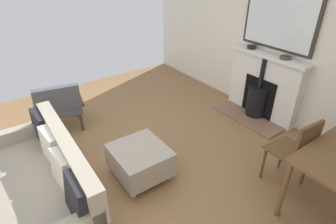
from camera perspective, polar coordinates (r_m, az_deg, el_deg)
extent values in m
cube|color=olive|center=(3.53, -11.73, -11.70)|extent=(5.53, 5.49, 0.01)
cube|color=silver|center=(4.55, 20.72, 16.66)|extent=(0.12, 5.49, 2.79)
cube|color=brown|center=(4.60, 16.34, -1.24)|extent=(0.42, 1.15, 0.03)
cube|color=silver|center=(4.60, 19.58, 5.04)|extent=(0.18, 1.21, 0.99)
cube|color=black|center=(4.61, 18.73, 3.12)|extent=(0.06, 0.57, 0.62)
cylinder|color=black|center=(4.62, 18.27, 2.13)|extent=(0.32, 0.32, 0.47)
cylinder|color=black|center=(4.51, 18.77, 4.86)|extent=(0.33, 0.33, 0.02)
cylinder|color=black|center=(4.42, 19.29, 7.75)|extent=(0.07, 0.07, 0.47)
cube|color=silver|center=(4.40, 20.55, 11.10)|extent=(0.23, 1.29, 0.05)
cube|color=#2D2823|center=(4.34, 22.69, 18.38)|extent=(0.04, 1.16, 0.98)
cube|color=silver|center=(4.33, 22.53, 18.37)|extent=(0.01, 1.08, 0.90)
cylinder|color=black|center=(4.57, 17.23, 12.95)|extent=(0.14, 0.14, 0.05)
torus|color=black|center=(4.56, 17.27, 13.18)|extent=(0.14, 0.14, 0.01)
cylinder|color=#47382D|center=(4.25, 23.55, 10.49)|extent=(0.16, 0.16, 0.04)
torus|color=#47382D|center=(4.25, 23.59, 10.68)|extent=(0.16, 0.16, 0.01)
cylinder|color=#B2B2B7|center=(3.83, -31.88, -11.57)|extent=(0.04, 0.04, 0.10)
cylinder|color=#B2B2B7|center=(3.84, -22.52, -8.79)|extent=(0.04, 0.04, 0.10)
cube|color=gray|center=(3.11, -25.59, -14.96)|extent=(0.84, 1.76, 0.32)
cube|color=gray|center=(2.92, -20.61, -8.00)|extent=(0.18, 1.75, 0.38)
cube|color=gray|center=(3.63, -29.01, -4.09)|extent=(0.77, 0.14, 0.16)
cube|color=black|center=(3.47, -25.14, -2.97)|extent=(0.14, 0.38, 0.38)
cube|color=beige|center=(3.10, -23.40, -6.79)|extent=(0.16, 0.37, 0.37)
cube|color=beige|center=(2.78, -21.37, -11.25)|extent=(0.16, 0.34, 0.34)
cube|color=black|center=(2.44, -18.53, -16.98)|extent=(0.16, 0.37, 0.38)
cylinder|color=#B2B2B7|center=(3.47, -11.42, -11.52)|extent=(0.03, 0.03, 0.09)
cylinder|color=#B2B2B7|center=(3.12, -7.22, -16.86)|extent=(0.03, 0.03, 0.09)
cylinder|color=#B2B2B7|center=(3.62, -4.48, -8.79)|extent=(0.03, 0.03, 0.09)
cylinder|color=#B2B2B7|center=(3.29, 0.31, -13.46)|extent=(0.03, 0.03, 0.09)
cube|color=gray|center=(3.23, -5.91, -9.96)|extent=(0.61, 0.65, 0.30)
cube|color=#4C3321|center=(4.66, -18.80, 0.90)|extent=(0.05, 0.05, 0.32)
cube|color=#4C3321|center=(4.66, -24.93, -0.44)|extent=(0.05, 0.05, 0.32)
cube|color=#4C3321|center=(4.25, -17.84, -1.93)|extent=(0.05, 0.05, 0.32)
cube|color=#4C3321|center=(4.25, -24.57, -3.41)|extent=(0.05, 0.05, 0.32)
cube|color=#4C4C56|center=(4.36, -21.99, 0.89)|extent=(0.69, 0.66, 0.08)
cube|color=#4C4C56|center=(4.03, -22.28, 2.33)|extent=(0.61, 0.23, 0.41)
cube|color=#4C3321|center=(4.33, -18.07, 2.83)|extent=(0.14, 0.53, 0.04)
cube|color=#4C3321|center=(4.33, -26.35, 1.03)|extent=(0.14, 0.53, 0.04)
cylinder|color=brown|center=(3.62, 31.16, -7.82)|extent=(0.05, 0.05, 0.70)
cylinder|color=brown|center=(2.94, 23.24, -14.93)|extent=(0.05, 0.05, 0.70)
cylinder|color=brown|center=(3.60, 22.87, -8.22)|extent=(0.03, 0.03, 0.45)
cylinder|color=brown|center=(3.38, 19.48, -10.18)|extent=(0.03, 0.03, 0.45)
cylinder|color=brown|center=(3.48, 26.97, -10.81)|extent=(0.03, 0.03, 0.45)
cylinder|color=brown|center=(3.25, 23.72, -13.06)|extent=(0.03, 0.03, 0.45)
cube|color=brown|center=(3.29, 24.08, -7.43)|extent=(0.43, 0.43, 0.02)
cube|color=brown|center=(3.10, 27.38, -5.67)|extent=(0.36, 0.07, 0.42)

